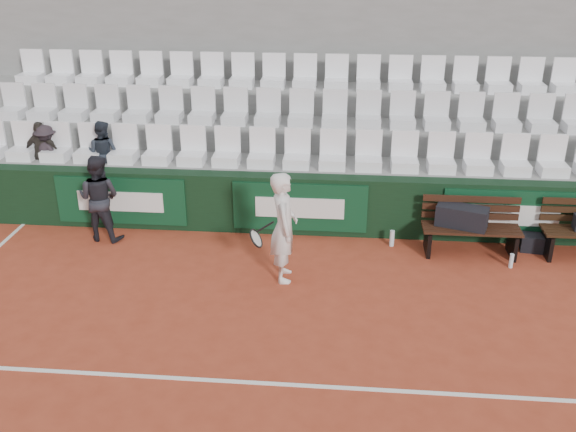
% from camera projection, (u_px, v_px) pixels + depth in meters
% --- Properties ---
extents(ground, '(80.00, 80.00, 0.00)m').
position_uv_depth(ground, '(293.00, 385.00, 7.19)').
color(ground, '#A93F26').
rests_on(ground, ground).
extents(court_baseline, '(18.00, 0.06, 0.01)m').
position_uv_depth(court_baseline, '(293.00, 385.00, 7.19)').
color(court_baseline, white).
rests_on(court_baseline, ground).
extents(back_barrier, '(18.00, 0.34, 1.00)m').
position_uv_depth(back_barrier, '(317.00, 205.00, 10.61)').
color(back_barrier, black).
rests_on(back_barrier, ground).
extents(grandstand_tier_front, '(18.00, 0.95, 1.00)m').
position_uv_depth(grandstand_tier_front, '(314.00, 191.00, 11.19)').
color(grandstand_tier_front, gray).
rests_on(grandstand_tier_front, ground).
extents(grandstand_tier_mid, '(18.00, 0.95, 1.45)m').
position_uv_depth(grandstand_tier_mid, '(317.00, 161.00, 11.96)').
color(grandstand_tier_mid, gray).
rests_on(grandstand_tier_mid, ground).
extents(grandstand_tier_back, '(18.00, 0.95, 1.90)m').
position_uv_depth(grandstand_tier_back, '(320.00, 134.00, 12.73)').
color(grandstand_tier_back, gray).
rests_on(grandstand_tier_back, ground).
extents(grandstand_rear_wall, '(18.00, 0.30, 4.40)m').
position_uv_depth(grandstand_rear_wall, '(322.00, 65.00, 12.79)').
color(grandstand_rear_wall, gray).
rests_on(grandstand_rear_wall, ground).
extents(seat_row_front, '(11.90, 0.44, 0.63)m').
position_uv_depth(seat_row_front, '(315.00, 149.00, 10.70)').
color(seat_row_front, white).
rests_on(seat_row_front, grandstand_tier_front).
extents(seat_row_mid, '(11.90, 0.44, 0.63)m').
position_uv_depth(seat_row_mid, '(318.00, 108.00, 11.38)').
color(seat_row_mid, silver).
rests_on(seat_row_mid, grandstand_tier_mid).
extents(seat_row_back, '(11.90, 0.44, 0.63)m').
position_uv_depth(seat_row_back, '(321.00, 72.00, 12.06)').
color(seat_row_back, white).
rests_on(seat_row_back, grandstand_tier_back).
extents(bench_left, '(1.50, 0.56, 0.45)m').
position_uv_depth(bench_left, '(470.00, 241.00, 10.02)').
color(bench_left, '#33190F').
rests_on(bench_left, ground).
extents(sports_bag_left, '(0.83, 0.56, 0.33)m').
position_uv_depth(sports_bag_left, '(462.00, 217.00, 9.91)').
color(sports_bag_left, black).
rests_on(sports_bag_left, bench_left).
extents(sports_bag_ground, '(0.48, 0.33, 0.27)m').
position_uv_depth(sports_bag_ground, '(535.00, 243.00, 10.15)').
color(sports_bag_ground, black).
rests_on(sports_bag_ground, ground).
extents(water_bottle_near, '(0.08, 0.08, 0.27)m').
position_uv_depth(water_bottle_near, '(392.00, 238.00, 10.30)').
color(water_bottle_near, silver).
rests_on(water_bottle_near, ground).
extents(water_bottle_far, '(0.06, 0.06, 0.23)m').
position_uv_depth(water_bottle_far, '(511.00, 261.00, 9.65)').
color(water_bottle_far, silver).
rests_on(water_bottle_far, ground).
extents(tennis_player, '(0.73, 0.64, 1.64)m').
position_uv_depth(tennis_player, '(284.00, 227.00, 9.08)').
color(tennis_player, silver).
rests_on(tennis_player, ground).
extents(ball_kid, '(0.77, 0.64, 1.44)m').
position_uv_depth(ball_kid, '(99.00, 198.00, 10.32)').
color(ball_kid, black).
rests_on(ball_kid, ground).
extents(spectator_a, '(0.76, 0.57, 1.05)m').
position_uv_depth(spectator_a, '(44.00, 129.00, 11.04)').
color(spectator_a, '#282025').
rests_on(spectator_a, grandstand_tier_front).
extents(spectator_b, '(0.65, 0.28, 1.10)m').
position_uv_depth(spectator_b, '(39.00, 128.00, 11.03)').
color(spectator_b, '#2E2A25').
rests_on(spectator_b, grandstand_tier_front).
extents(spectator_c, '(0.62, 0.52, 1.15)m').
position_uv_depth(spectator_c, '(100.00, 128.00, 10.93)').
color(spectator_c, '#212732').
rests_on(spectator_c, grandstand_tier_front).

